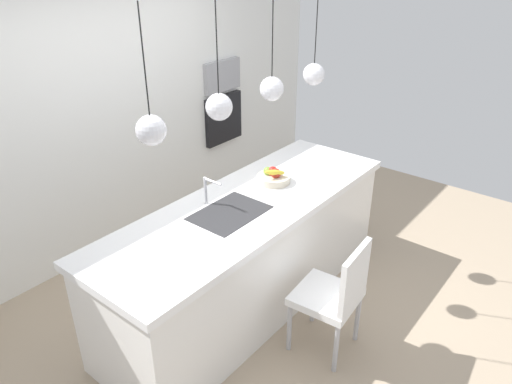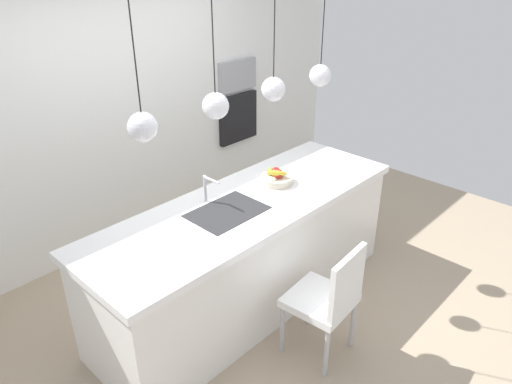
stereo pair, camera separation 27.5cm
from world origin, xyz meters
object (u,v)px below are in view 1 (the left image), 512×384
object	(u,v)px
fruit_bowl	(274,177)
oven	(223,118)
microwave	(222,76)
chair_near	(335,293)

from	to	relation	value
fruit_bowl	oven	xyz separation A→B (m)	(1.04, 1.52, -0.08)
microwave	chair_near	bearing A→B (deg)	-121.71
fruit_bowl	microwave	world-z (taller)	microwave
fruit_bowl	microwave	xyz separation A→B (m)	(1.04, 1.52, 0.42)
fruit_bowl	microwave	size ratio (longest dim) A/B	0.51
fruit_bowl	microwave	distance (m)	1.89
microwave	oven	bearing A→B (deg)	0.00
microwave	chair_near	size ratio (longest dim) A/B	0.58
microwave	chair_near	distance (m)	2.98
microwave	fruit_bowl	bearing A→B (deg)	-124.46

